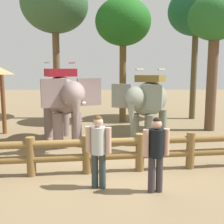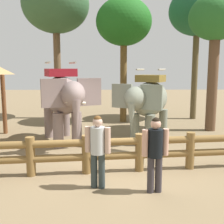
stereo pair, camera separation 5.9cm
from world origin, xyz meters
TOP-DOWN VIEW (x-y plane):
  - ground_plane at (0.00, 0.00)m, footprint 60.00×60.00m
  - log_fence at (0.00, -0.16)m, footprint 7.52×1.01m
  - elephant_near_left at (-1.83, 3.02)m, footprint 2.67×3.65m
  - elephant_center at (1.43, 3.18)m, footprint 2.64×3.28m
  - tourist_woman_in_black at (-0.39, -1.19)m, footprint 0.60×0.41m
  - tourist_man_in_blue at (0.92, -1.46)m, footprint 0.61×0.39m
  - tree_far_left at (-2.92, 8.41)m, footprint 3.64×3.64m
  - tree_back_center at (4.58, 5.02)m, footprint 2.35×2.35m
  - tree_far_right at (0.71, 7.24)m, footprint 2.84×2.84m
  - tree_deep_back at (4.71, 8.06)m, footprint 3.05×3.05m

SIDE VIEW (x-z plane):
  - ground_plane at x=0.00m, z-range 0.00..0.00m
  - log_fence at x=0.00m, z-range 0.08..1.13m
  - tourist_woman_in_black at x=-0.39m, z-range 0.14..1.88m
  - tourist_man_in_blue at x=0.92m, z-range 0.14..1.89m
  - elephant_center at x=1.43m, z-range 0.17..2.98m
  - elephant_near_left at x=-1.83m, z-range 0.19..3.26m
  - tree_back_center at x=4.58m, z-range 1.79..7.81m
  - tree_far_right at x=0.71m, z-range 1.90..8.27m
  - tree_deep_back at x=4.71m, z-range 2.20..9.35m
  - tree_far_left at x=-2.92m, z-range 2.29..10.09m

